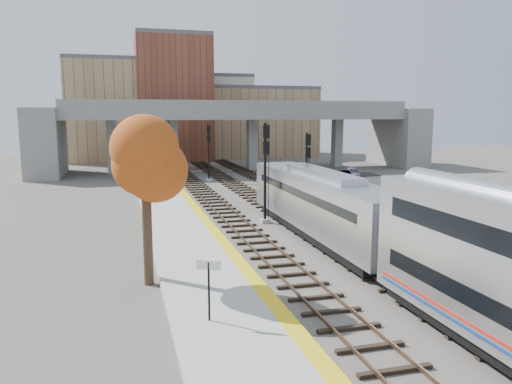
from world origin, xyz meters
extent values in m
plane|color=#47423D|center=(0.00, 0.00, 0.00)|extent=(160.00, 160.00, 0.00)
cube|color=#9E9E99|center=(-7.25, 0.00, 0.17)|extent=(4.50, 60.00, 0.35)
cube|color=yellow|center=(-5.35, 0.00, 0.35)|extent=(0.70, 60.00, 0.01)
cube|color=black|center=(-3.20, 12.50, 0.07)|extent=(2.50, 95.00, 0.14)
cube|color=brown|center=(-3.92, 12.50, 0.18)|extent=(0.07, 95.00, 0.14)
cube|color=brown|center=(-2.48, 12.50, 0.18)|extent=(0.07, 95.00, 0.14)
cube|color=black|center=(1.00, 12.50, 0.07)|extent=(2.50, 95.00, 0.14)
cube|color=brown|center=(0.28, 12.50, 0.18)|extent=(0.07, 95.00, 0.14)
cube|color=brown|center=(1.72, 12.50, 0.18)|extent=(0.07, 95.00, 0.14)
cube|color=black|center=(5.00, 12.50, 0.07)|extent=(2.50, 95.00, 0.14)
cube|color=brown|center=(4.28, 12.50, 0.18)|extent=(0.07, 95.00, 0.14)
cube|color=brown|center=(5.72, 12.50, 0.18)|extent=(0.07, 95.00, 0.14)
cube|color=slate|center=(5.00, 45.00, 7.75)|extent=(46.00, 10.00, 1.50)
cube|color=slate|center=(5.00, 40.20, 9.00)|extent=(46.00, 0.20, 1.00)
cube|color=slate|center=(5.00, 49.80, 9.00)|extent=(46.00, 0.20, 1.00)
cube|color=slate|center=(-12.00, 45.00, 3.50)|extent=(1.20, 1.60, 7.00)
cube|color=slate|center=(-4.00, 45.00, 3.50)|extent=(1.20, 1.60, 7.00)
cube|color=slate|center=(7.00, 45.00, 3.50)|extent=(1.20, 1.60, 7.00)
cube|color=slate|center=(20.00, 45.00, 3.50)|extent=(1.20, 1.60, 7.00)
cube|color=slate|center=(-20.00, 45.00, 4.25)|extent=(4.00, 12.00, 8.50)
cube|color=slate|center=(30.00, 45.00, 4.25)|extent=(4.00, 12.00, 8.50)
cube|color=#A2835E|center=(-10.00, 65.00, 8.00)|extent=(18.00, 14.00, 16.00)
cube|color=#4C4C4F|center=(-10.00, 65.00, 16.30)|extent=(18.00, 14.00, 0.60)
cube|color=beige|center=(4.00, 70.00, 7.00)|extent=(16.00, 16.00, 14.00)
cube|color=#4C4C4F|center=(4.00, 70.00, 14.30)|extent=(16.00, 16.00, 0.60)
cube|color=brown|center=(-2.00, 62.00, 10.00)|extent=(12.00, 10.00, 20.00)
cube|color=#4C4C4F|center=(-2.00, 62.00, 20.30)|extent=(12.00, 10.00, 0.60)
cube|color=#A2835E|center=(14.00, 68.00, 6.00)|extent=(20.00, 14.00, 12.00)
cube|color=#4C4C4F|center=(14.00, 68.00, 12.30)|extent=(20.00, 14.00, 0.60)
cube|color=black|center=(14.00, 28.00, 0.02)|extent=(14.00, 18.00, 0.04)
cube|color=#A8AAB2|center=(1.00, 5.72, 2.35)|extent=(3.00, 19.00, 3.20)
cube|color=black|center=(1.00, 15.24, 2.95)|extent=(2.20, 0.06, 1.10)
cube|color=black|center=(1.00, 5.72, 2.95)|extent=(3.02, 16.15, 0.50)
cube|color=black|center=(1.00, 5.72, 0.50)|extent=(2.70, 17.10, 0.50)
cube|color=#A8AAB2|center=(1.00, 5.72, 4.15)|extent=(1.60, 9.50, 0.40)
cube|color=#9E9E99|center=(-1.10, 10.83, 0.15)|extent=(0.60, 0.60, 0.30)
cylinder|color=black|center=(-1.10, 10.83, 3.59)|extent=(0.21, 0.21, 7.18)
cube|color=black|center=(-1.10, 10.58, 6.57)|extent=(0.46, 0.18, 0.92)
cube|color=black|center=(-1.10, 10.58, 5.44)|extent=(0.46, 0.18, 0.92)
cube|color=#9E9E99|center=(3.00, 13.33, 0.15)|extent=(0.60, 0.60, 0.30)
cylinder|color=black|center=(3.00, 13.33, 3.18)|extent=(0.18, 0.18, 6.36)
cube|color=black|center=(3.00, 13.08, 5.82)|extent=(0.41, 0.18, 0.82)
cube|color=black|center=(3.00, 13.08, 4.82)|extent=(0.41, 0.18, 0.82)
cube|color=#9E9E99|center=(-1.10, 34.12, 0.15)|extent=(0.60, 0.60, 0.30)
cylinder|color=black|center=(-1.10, 34.12, 3.28)|extent=(0.19, 0.19, 6.55)
cube|color=black|center=(-1.10, 33.87, 5.99)|extent=(0.42, 0.18, 0.84)
cube|color=black|center=(-1.10, 33.87, 4.96)|extent=(0.42, 0.18, 0.84)
cylinder|color=black|center=(-8.12, -5.88, 1.45)|extent=(0.08, 0.08, 2.20)
cube|color=white|center=(-8.12, -5.88, 2.45)|extent=(0.84, 0.41, 0.35)
cylinder|color=#382619|center=(-9.96, -0.31, 2.65)|extent=(0.44, 0.44, 5.29)
ellipsoid|color=#D24E1C|center=(-9.96, -0.31, 5.67)|extent=(3.60, 3.60, 3.78)
imported|color=#99999E|center=(10.53, 25.72, 0.67)|extent=(2.34, 3.92, 1.25)
imported|color=#99999E|center=(13.65, 29.04, 0.67)|extent=(1.50, 3.90, 1.27)
imported|color=#99999E|center=(16.12, 31.90, 0.64)|extent=(3.10, 4.47, 1.20)
camera|label=1|loc=(-11.03, -22.98, 7.83)|focal=35.00mm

